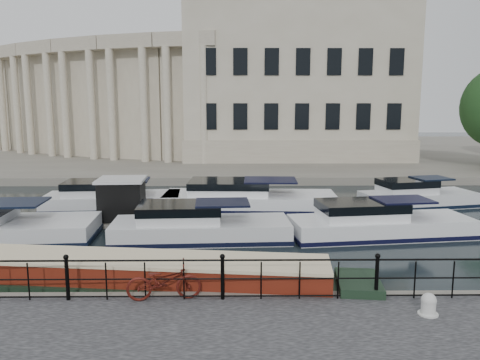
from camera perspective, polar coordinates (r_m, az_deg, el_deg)
name	(u,v)px	position (r m, az deg, el deg)	size (l,w,h in m)	color
ground_plane	(225,286)	(14.84, -1.89, -12.77)	(160.00, 160.00, 0.00)	black
far_bank	(232,152)	(53.03, -0.99, 3.49)	(120.00, 42.00, 0.55)	#6B665B
railing	(223,275)	(12.31, -2.15, -11.51)	(24.14, 0.14, 1.22)	black
civic_building	(222,90)	(48.51, -2.25, 10.95)	(53.55, 31.84, 16.85)	#ADA38C
bicycle	(164,281)	(12.48, -9.26, -12.06)	(0.67, 1.92, 1.01)	#49120D
mooring_bollard	(429,305)	(12.47, 22.00, -13.90)	(0.48, 0.48, 0.54)	silver
narrowboat	(130,284)	(14.35, -13.29, -12.25)	(14.56, 3.54, 1.53)	black
harbour_hut	(122,202)	(22.90, -14.16, -2.67)	(3.12, 2.65, 2.18)	#6B665B
cabin_cruisers	(209,214)	(22.48, -3.74, -4.16)	(28.13, 9.80, 1.99)	silver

